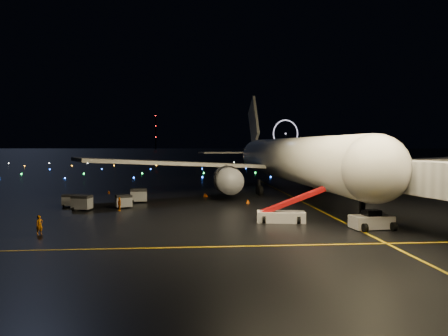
{
  "coord_description": "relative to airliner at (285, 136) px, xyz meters",
  "views": [
    {
      "loc": [
        -4.0,
        -43.57,
        7.95
      ],
      "look_at": [
        0.67,
        12.0,
        5.0
      ],
      "focal_mm": 35.0,
      "sensor_mm": 36.0,
      "label": 1
    }
  ],
  "objects": [
    {
      "name": "crew_a",
      "position": [
        -29.11,
        -31.07,
        -8.5
      ],
      "size": [
        0.75,
        0.74,
        1.75
      ],
      "primitive_type": "imported",
      "rotation": [
        0.0,
        0.0,
        0.77
      ],
      "color": "orange",
      "rests_on": "ground"
    },
    {
      "name": "baggage_cart_0",
      "position": [
        -22.75,
        -9.82,
        -8.43
      ],
      "size": [
        2.38,
        1.78,
        1.9
      ],
      "primitive_type": "cube",
      "rotation": [
        0.0,
        0.0,
        0.1
      ],
      "color": "gray",
      "rests_on": "ground"
    },
    {
      "name": "crew_c",
      "position": [
        -24.19,
        -17.55,
        -8.54
      ],
      "size": [
        0.77,
        1.06,
        1.67
      ],
      "primitive_type": "imported",
      "rotation": [
        0.0,
        0.0,
        -1.15
      ],
      "color": "orange",
      "rests_on": "ground"
    },
    {
      "name": "safety_cone_0",
      "position": [
        -7.81,
        -11.87,
        -9.1
      ],
      "size": [
        0.51,
        0.51,
        0.56
      ],
      "primitive_type": "cone",
      "rotation": [
        0.0,
        0.0,
        0.04
      ],
      "color": "#F25A04",
      "rests_on": "ground"
    },
    {
      "name": "ground",
      "position": [
        -12.01,
        272.96,
        -9.38
      ],
      "size": [
        2000.0,
        2000.0,
        0.0
      ],
      "primitive_type": "plane",
      "color": "black",
      "rests_on": "ground"
    },
    {
      "name": "baggage_cart_1",
      "position": [
        -24.04,
        -15.11,
        -8.55
      ],
      "size": [
        2.27,
        1.91,
        1.65
      ],
      "primitive_type": "cube",
      "rotation": [
        0.0,
        0.0,
        0.33
      ],
      "color": "gray",
      "rests_on": "ground"
    },
    {
      "name": "radio_mast",
      "position": [
        -72.01,
        712.96,
        22.62
      ],
      "size": [
        1.8,
        1.8,
        64.0
      ],
      "primitive_type": "cylinder",
      "color": "black",
      "rests_on": "ground"
    },
    {
      "name": "baggage_cart_2",
      "position": [
        -28.8,
        -16.7,
        -8.45
      ],
      "size": [
        2.47,
        2.0,
        1.84
      ],
      "primitive_type": "cube",
      "rotation": [
        0.0,
        0.0,
        -0.25
      ],
      "color": "gray",
      "rests_on": "ground"
    },
    {
      "name": "safety_cone_2",
      "position": [
        -13.12,
        -4.65,
        -9.12
      ],
      "size": [
        0.47,
        0.47,
        0.51
      ],
      "primitive_type": "cone",
      "rotation": [
        0.0,
        0.0,
        0.05
      ],
      "color": "#F25A04",
      "rests_on": "ground"
    },
    {
      "name": "baggage_cart_3",
      "position": [
        -30.97,
        -13.57,
        -8.57
      ],
      "size": [
        1.94,
        1.39,
        1.6
      ],
      "primitive_type": "cube",
      "rotation": [
        0.0,
        0.0,
        -0.04
      ],
      "color": "gray",
      "rests_on": "ground"
    },
    {
      "name": "lane_centre",
      "position": [
        -0.01,
        -12.04,
        -9.37
      ],
      "size": [
        0.25,
        80.0,
        0.02
      ],
      "primitive_type": "cube",
      "color": "#DEAD0B",
      "rests_on": "ground"
    },
    {
      "name": "ferris_wheel",
      "position": [
        157.99,
        692.96,
        16.62
      ],
      "size": [
        49.33,
        16.8,
        52.0
      ],
      "primitive_type": null,
      "rotation": [
        0.0,
        0.0,
        0.26
      ],
      "color": "black",
      "rests_on": "ground"
    },
    {
      "name": "airliner",
      "position": [
        0.0,
        0.0,
        0.0
      ],
      "size": [
        68.92,
        65.77,
        18.75
      ],
      "primitive_type": null,
      "rotation": [
        0.0,
        0.0,
        0.04
      ],
      "color": "white",
      "rests_on": "ground"
    },
    {
      "name": "safety_cone_3",
      "position": [
        -28.9,
        2.06,
        -9.12
      ],
      "size": [
        0.51,
        0.51,
        0.51
      ],
      "primitive_type": "cone",
      "rotation": [
        0.0,
        0.0,
        0.15
      ],
      "color": "#F25A04",
      "rests_on": "ground"
    },
    {
      "name": "taxiway_lights",
      "position": [
        -12.01,
        78.96,
        -9.2
      ],
      "size": [
        164.0,
        92.0,
        0.36
      ],
      "primitive_type": null,
      "color": "black",
      "rests_on": "ground"
    },
    {
      "name": "belt_loader",
      "position": [
        -6.41,
        -26.64,
        -7.62
      ],
      "size": [
        7.44,
        3.1,
        3.5
      ],
      "primitive_type": null,
      "rotation": [
        0.0,
        0.0,
        -0.16
      ],
      "color": "silver",
      "rests_on": "ground"
    },
    {
      "name": "pushback_tug",
      "position": [
        1.35,
        -30.98,
        -8.46
      ],
      "size": [
        4.04,
        2.45,
        1.82
      ],
      "primitive_type": "cube",
      "rotation": [
        0.0,
        0.0,
        0.12
      ],
      "color": "silver",
      "rests_on": "ground"
    },
    {
      "name": "safety_cone_1",
      "position": [
        -13.33,
        -3.52,
        -9.1
      ],
      "size": [
        0.48,
        0.48,
        0.55
      ],
      "primitive_type": "cone",
      "rotation": [
        0.0,
        0.0,
        0.01
      ],
      "color": "#F25A04",
      "rests_on": "ground"
    },
    {
      "name": "lane_cross",
      "position": [
        -17.01,
        -37.04,
        -9.37
      ],
      "size": [
        60.0,
        0.25,
        0.02
      ],
      "primitive_type": "cube",
      "color": "#DEAD0B",
      "rests_on": "ground"
    }
  ]
}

